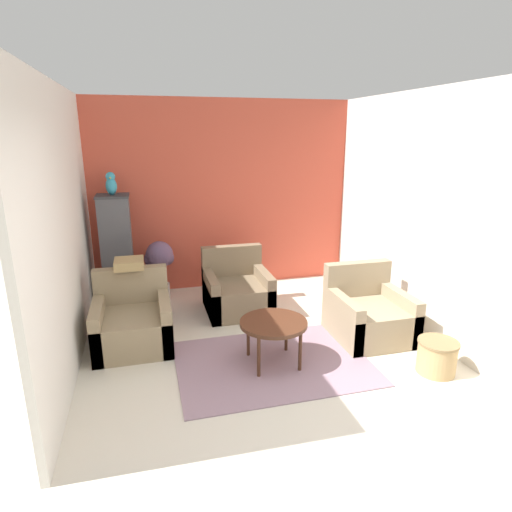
{
  "coord_description": "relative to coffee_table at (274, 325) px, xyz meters",
  "views": [
    {
      "loc": [
        -1.18,
        -2.62,
        2.31
      ],
      "look_at": [
        0.0,
        1.84,
        0.98
      ],
      "focal_mm": 30.0,
      "sensor_mm": 36.0,
      "label": 1
    }
  ],
  "objects": [
    {
      "name": "potted_plant",
      "position": [
        -1.03,
        2.14,
        0.14
      ],
      "size": [
        0.42,
        0.38,
        0.85
      ],
      "color": "beige",
      "rests_on": "ground_plane"
    },
    {
      "name": "throw_pillow",
      "position": [
        -1.4,
        1.12,
        0.44
      ],
      "size": [
        0.33,
        0.33,
        0.1
      ],
      "color": "tan",
      "rests_on": "armchair_left"
    },
    {
      "name": "birdcage",
      "position": [
        -1.57,
        2.05,
        0.32
      ],
      "size": [
        0.47,
        0.47,
        1.54
      ],
      "color": "#353539",
      "rests_on": "ground_plane"
    },
    {
      "name": "wall_back_accent",
      "position": [
        -0.01,
        2.54,
        0.96
      ],
      "size": [
        3.98,
        0.06,
        2.79
      ],
      "color": "#C64C38",
      "rests_on": "ground_plane"
    },
    {
      "name": "wall_left",
      "position": [
        -1.97,
        0.67,
        0.96
      ],
      "size": [
        0.06,
        3.68,
        2.79
      ],
      "color": "silver",
      "rests_on": "ground_plane"
    },
    {
      "name": "wicker_basket",
      "position": [
        1.52,
        -0.58,
        -0.25
      ],
      "size": [
        0.39,
        0.39,
        0.34
      ],
      "color": "tan",
      "rests_on": "ground_plane"
    },
    {
      "name": "armchair_middle",
      "position": [
        -0.06,
        1.47,
        -0.17
      ],
      "size": [
        0.83,
        0.85,
        0.82
      ],
      "color": "#7A664C",
      "rests_on": "ground_plane"
    },
    {
      "name": "area_rug",
      "position": [
        -0.0,
        -0.0,
        -0.43
      ],
      "size": [
        1.98,
        1.42,
        0.01
      ],
      "color": "gray",
      "rests_on": "ground_plane"
    },
    {
      "name": "ground_plane",
      "position": [
        -0.01,
        -1.17,
        -0.43
      ],
      "size": [
        20.0,
        20.0,
        0.0
      ],
      "primitive_type": "plane",
      "color": "beige",
      "rests_on": "ground"
    },
    {
      "name": "coffee_table",
      "position": [
        0.0,
        0.0,
        0.0
      ],
      "size": [
        0.69,
        0.69,
        0.48
      ],
      "color": "#472819",
      "rests_on": "ground_plane"
    },
    {
      "name": "armchair_left",
      "position": [
        -1.4,
        0.8,
        -0.17
      ],
      "size": [
        0.83,
        0.85,
        0.82
      ],
      "color": "#8E7A5B",
      "rests_on": "ground_plane"
    },
    {
      "name": "parrot",
      "position": [
        -1.57,
        2.05,
        1.24
      ],
      "size": [
        0.14,
        0.25,
        0.3
      ],
      "color": "teal",
      "rests_on": "birdcage"
    },
    {
      "name": "armchair_right",
      "position": [
        1.26,
        0.32,
        -0.17
      ],
      "size": [
        0.83,
        0.85,
        0.82
      ],
      "color": "#9E896B",
      "rests_on": "ground_plane"
    },
    {
      "name": "wall_right",
      "position": [
        1.96,
        0.67,
        0.96
      ],
      "size": [
        0.06,
        3.68,
        2.79
      ],
      "color": "silver",
      "rests_on": "ground_plane"
    }
  ]
}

